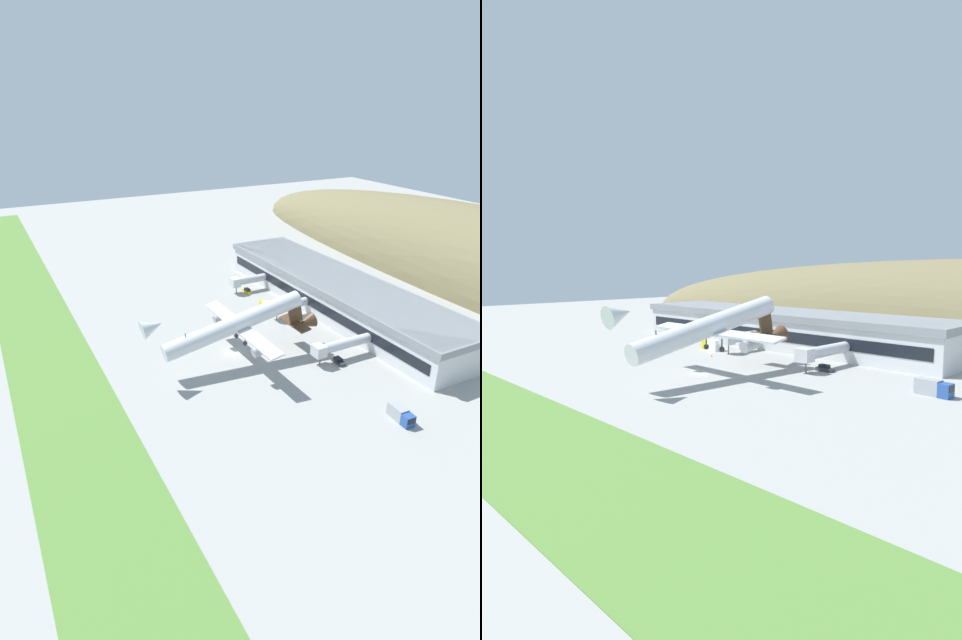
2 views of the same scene
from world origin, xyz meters
TOP-DOWN VIEW (x-y plane):
  - ground_plane at (0.00, 0.00)m, footprint 452.70×452.70m
  - grass_strip_foreground at (0.00, -43.15)m, footprint 407.43×21.32m
  - terminal_building at (-11.38, 43.05)m, footprint 100.63×22.43m
  - jetway_0 at (-38.44, 25.05)m, footprint 3.38×13.17m
  - jetway_1 at (-13.23, 25.44)m, footprint 3.38×12.43m
  - jetway_2 at (15.44, 22.82)m, footprint 3.38×17.40m
  - cargo_airplane at (4.41, -0.69)m, footprint 35.25×47.89m
  - service_car_0 at (-37.14, 24.72)m, footprint 4.12×1.68m
  - service_car_1 at (17.20, 21.56)m, footprint 4.05×1.73m
  - fuel_truck at (42.68, 17.80)m, footprint 6.59×2.80m
  - box_truck at (-20.58, 22.88)m, footprint 6.41×3.02m
  - traffic_cone_0 at (-13.39, 15.99)m, footprint 0.52×0.52m

SIDE VIEW (x-z plane):
  - ground_plane at x=0.00m, z-range 0.00..0.00m
  - grass_strip_foreground at x=0.00m, z-range 0.00..0.08m
  - traffic_cone_0 at x=-13.39m, z-range -0.01..0.57m
  - service_car_1 at x=17.20m, z-range -0.13..1.35m
  - service_car_0 at x=-37.14m, z-range -0.13..1.38m
  - fuel_truck at x=42.68m, z-range -0.04..2.84m
  - box_truck at x=-20.58m, z-range -0.06..2.88m
  - jetway_1 at x=-13.23m, z-range 1.27..6.70m
  - jetway_0 at x=-38.44m, z-range 1.28..6.71m
  - jetway_2 at x=15.44m, z-range 1.28..6.71m
  - terminal_building at x=-11.38m, z-range 0.67..10.90m
  - cargo_airplane at x=4.41m, z-range 3.69..16.90m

